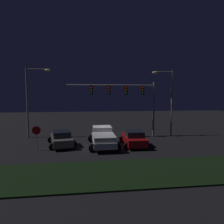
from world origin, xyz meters
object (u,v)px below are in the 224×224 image
street_lamp_right (168,95)px  street_lamp_left (32,94)px  pickup_truck (103,136)px  car_sedan_far (61,138)px  traffic_signal_gantry (126,95)px  car_sedan (134,138)px  stop_sign (36,134)px

street_lamp_right → street_lamp_left: bearing=175.3°
pickup_truck → car_sedan_far: bearing=80.4°
traffic_signal_gantry → street_lamp_right: 5.02m
car_sedan → street_lamp_right: street_lamp_right is taller
car_sedan_far → street_lamp_right: size_ratio=0.60×
car_sedan_far → stop_sign: stop_sign is taller
pickup_truck → stop_sign: 6.10m
car_sedan_far → traffic_signal_gantry: traffic_signal_gantry is taller
pickup_truck → street_lamp_left: 10.19m
car_sedan_far → stop_sign: bearing=114.5°
stop_sign → car_sedan: bearing=4.2°
traffic_signal_gantry → street_lamp_right: street_lamp_right is taller
car_sedan_far → street_lamp_right: (12.13, 3.20, 4.23)m
car_sedan_far → street_lamp_right: street_lamp_right is taller
car_sedan_far → stop_sign: (-2.00, -1.47, 0.82)m
traffic_signal_gantry → street_lamp_left: bearing=173.9°
car_sedan_far → traffic_signal_gantry: bearing=-76.7°
street_lamp_right → stop_sign: 15.26m
street_lamp_right → stop_sign: size_ratio=3.52×
car_sedan_far → car_sedan: bearing=-108.4°
pickup_truck → street_lamp_left: bearing=56.2°
pickup_truck → car_sedan: size_ratio=1.21×
car_sedan → street_lamp_right: 7.71m
street_lamp_right → traffic_signal_gantry: bearing=178.4°
car_sedan → stop_sign: (-9.07, -0.67, 0.82)m
pickup_truck → street_lamp_right: bearing=-64.5°
street_lamp_left → street_lamp_right: 15.90m
car_sedan → traffic_signal_gantry: 5.96m
car_sedan → street_lamp_left: size_ratio=0.55×
pickup_truck → traffic_signal_gantry: size_ratio=0.52×
street_lamp_left → car_sedan: bearing=-26.2°
pickup_truck → street_lamp_left: street_lamp_left is taller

